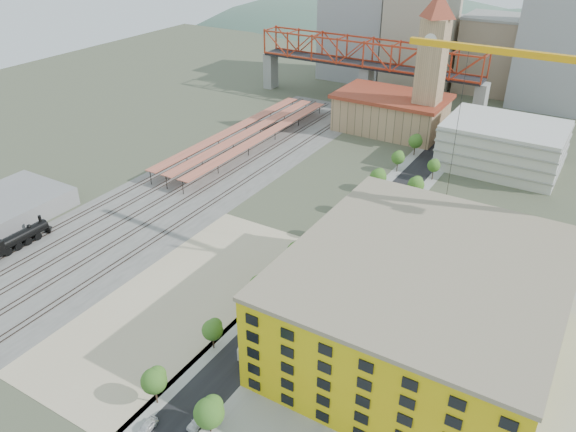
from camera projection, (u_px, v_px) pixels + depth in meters
The scene contains 31 objects.
ground at pixel (280, 236), 137.34m from camera, with size 400.00×400.00×0.00m, color #474C38.
ballast_strip at pixel (209, 177), 166.63m from camera, with size 36.00×165.00×0.06m, color #605E59.
dirt_lot at pixel (183, 298), 115.61m from camera, with size 28.00×67.00×0.06m, color tan.
street_asphalt at pixel (366, 226), 141.30m from camera, with size 12.00×170.00×0.06m, color black.
sidewalk_west at pixel (346, 221), 143.79m from camera, with size 3.00×170.00×0.04m, color gray.
sidewalk_east at pixel (386, 232), 138.83m from camera, with size 3.00×170.00×0.04m, color gray.
construction_pad at pixel (432, 351), 102.09m from camera, with size 50.00×90.00×0.06m, color gray.
rail_tracks at pixel (204, 175), 167.38m from camera, with size 26.56×160.00×0.18m.
platform_canopies at pixel (247, 133), 187.47m from camera, with size 16.00×80.00×4.12m.
station_hall at pixel (391, 112), 197.55m from camera, with size 38.00×24.00×13.10m.
clock_tower at pixel (433, 55), 179.41m from camera, with size 12.00×12.00×52.00m.
parking_garage at pixel (503, 145), 169.93m from camera, with size 34.00×26.00×14.00m, color silver.
truss_bridge at pixel (368, 57), 217.77m from camera, with size 94.00×9.60×25.60m.
construction_building at pixel (422, 304), 98.86m from camera, with size 44.60×50.60×18.80m.
warehouse at pixel (0, 210), 143.49m from camera, with size 22.00×32.00×5.00m, color gray.
street_trees at pixel (348, 244), 133.85m from camera, with size 15.40×124.40×8.00m.
skyline at pixel (479, 38), 229.05m from camera, with size 133.00×46.00×60.00m.
distant_hills at pixel (562, 179), 349.91m from camera, with size 647.00×264.00×227.00m.
locomotive at pixel (9, 244), 130.00m from camera, with size 3.02×23.31×5.83m.
site_trailer_a at pixel (252, 339), 102.93m from camera, with size 2.46×9.35×2.56m, color silver.
site_trailer_b at pixel (271, 320), 107.90m from camera, with size 2.26×8.57×2.35m, color silver.
site_trailer_c at pixel (297, 293), 115.08m from camera, with size 2.50×9.48×2.60m, color silver.
site_trailer_d at pixel (337, 252), 128.78m from camera, with size 2.44×9.28×2.54m, color silver.
car_0 at pixel (147, 428), 86.33m from camera, with size 1.70×4.22×1.44m, color silver.
car_1 at pixel (274, 301), 113.64m from camera, with size 1.46×4.19×1.38m, color #A2A1A6.
car_2 at pixel (342, 234), 136.88m from camera, with size 2.15×4.67×1.30m, color black.
car_3 at pixel (367, 208), 148.02m from camera, with size 2.03×4.99×1.45m, color navy.
car_4 at pixel (198, 421), 87.41m from camera, with size 1.74×4.31×1.47m, color white.
car_5 at pixel (316, 293), 116.02m from camera, with size 1.66×4.75×1.57m, color gray.
car_6 at pixel (348, 258), 127.23m from camera, with size 2.60×5.65×1.57m, color black.
car_7 at pixel (412, 188), 158.42m from camera, with size 2.14×5.26×1.53m, color #1A334E.
Camera 1 is at (62.35, -99.53, 71.38)m, focal length 35.00 mm.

